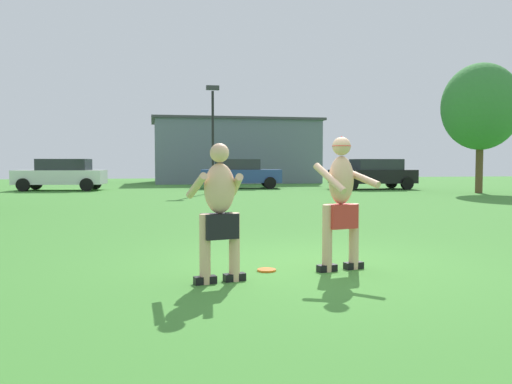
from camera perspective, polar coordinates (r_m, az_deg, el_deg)
ground_plane at (r=7.34m, az=5.78°, el=-7.86°), size 80.00×80.00×0.00m
player_with_cap at (r=6.90m, az=9.25°, el=-0.48°), size 0.79×0.67×1.75m
player_in_black at (r=6.15m, az=-3.98°, el=-1.90°), size 0.69×0.66×1.63m
frisbee at (r=6.89m, az=1.15°, el=-8.47°), size 0.25×0.25×0.03m
car_white_near_post at (r=28.12m, az=-20.37°, el=1.84°), size 4.48×2.44×1.58m
car_black_mid_lot at (r=28.23m, az=12.64°, el=1.97°), size 4.31×2.03×1.58m
car_blue_far_end at (r=28.54m, az=-1.76°, el=2.06°), size 4.48×2.43×1.58m
lamp_post at (r=24.68m, az=-4.71°, el=7.16°), size 0.60×0.24×4.96m
outbuilding_behind_lot at (r=37.28m, az=-2.40°, el=4.45°), size 11.44×6.73×4.38m
tree_behind_players at (r=26.30m, az=23.21°, el=8.49°), size 3.49×3.49×5.92m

